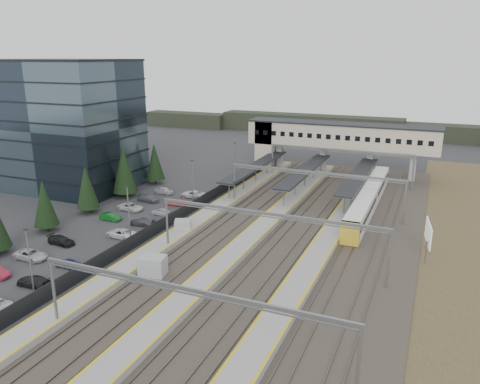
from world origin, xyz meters
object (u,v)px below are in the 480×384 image
at_px(relay_cabin_near, 153,266).
at_px(footbridge, 328,138).
at_px(billboard, 428,234).
at_px(office_building, 67,125).
at_px(relay_cabin_far, 183,227).
at_px(train, 369,199).

distance_m(relay_cabin_near, footbridge, 58.16).
bearing_deg(billboard, office_building, 172.41).
xyz_separation_m(office_building, footbridge, (43.70, 30.00, -4.26)).
relative_size(relay_cabin_far, billboard, 0.53).
bearing_deg(relay_cabin_far, footbridge, 76.22).
distance_m(relay_cabin_near, billboard, 34.71).
height_order(relay_cabin_near, billboard, billboard).
relative_size(train, billboard, 6.55).
relative_size(relay_cabin_near, train, 0.09).
bearing_deg(office_building, footbridge, 34.47).
bearing_deg(billboard, footbridge, 119.58).
bearing_deg(billboard, train, 120.27).
xyz_separation_m(relay_cabin_near, footbridge, (7.27, 57.32, 6.70)).
bearing_deg(relay_cabin_near, train, 60.91).
height_order(relay_cabin_far, footbridge, footbridge).
xyz_separation_m(relay_cabin_near, train, (19.57, 35.18, 0.61)).
bearing_deg(relay_cabin_near, footbridge, 82.77).
distance_m(relay_cabin_far, train, 31.88).
xyz_separation_m(office_building, relay_cabin_far, (32.89, -14.09, -11.14)).
bearing_deg(footbridge, relay_cabin_far, -103.78).
relative_size(office_building, billboard, 4.44).
relative_size(relay_cabin_far, footbridge, 0.07).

